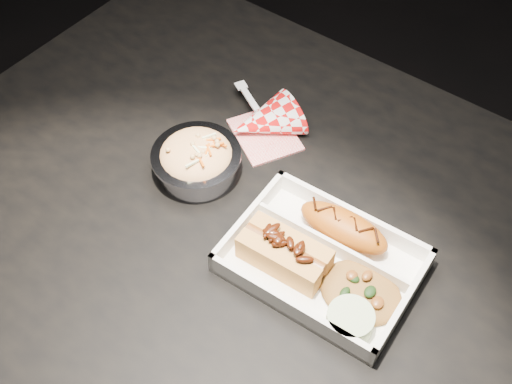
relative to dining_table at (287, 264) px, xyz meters
The scene contains 8 objects.
dining_table is the anchor object (origin of this frame).
food_tray 0.13m from the dining_table, 18.28° to the right, with size 0.26×0.19×0.04m.
fried_pastry 0.14m from the dining_table, 25.35° to the left, with size 0.13×0.05×0.04m, color #AA5211.
hotdog 0.14m from the dining_table, 62.91° to the right, with size 0.13×0.07×0.06m.
fried_rice_mound 0.18m from the dining_table, 13.07° to the right, with size 0.11×0.09×0.03m, color #8F5F29.
cupcake_liner 0.20m from the dining_table, 28.59° to the right, with size 0.06×0.06×0.03m, color #AFC595.
foil_coleslaw_cup 0.21m from the dining_table, behind, with size 0.14×0.14×0.07m.
napkin_fork 0.23m from the dining_table, 137.09° to the left, with size 0.17×0.15×0.10m.
Camera 1 is at (0.28, -0.45, 1.51)m, focal length 45.00 mm.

